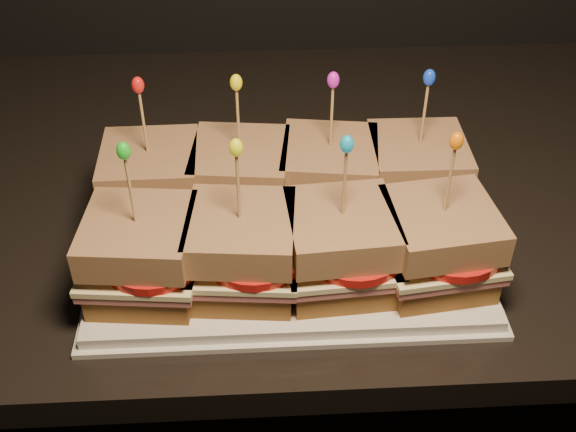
{
  "coord_description": "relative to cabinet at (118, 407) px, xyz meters",
  "views": [
    {
      "loc": [
        -0.04,
        0.97,
        1.39
      ],
      "look_at": [
        -0.01,
        1.52,
        0.93
      ],
      "focal_mm": 45.0,
      "sensor_mm": 36.0,
      "label": 1
    }
  ],
  "objects": [
    {
      "name": "cabinet",
      "position": [
        0.0,
        0.0,
        0.0
      ],
      "size": [
        2.55,
        0.62,
        0.84
      ],
      "primitive_type": "cube",
      "color": "black",
      "rests_on": "ground"
    },
    {
      "name": "granite_slab",
      "position": [
        0.0,
        0.0,
        0.44
      ],
      "size": [
        2.59,
        0.66,
        0.03
      ],
      "primitive_type": "cube",
      "color": "black",
      "rests_on": "cabinet"
    },
    {
      "name": "platter",
      "position": [
        0.26,
        -0.16,
        0.47
      ],
      "size": [
        0.39,
        0.24,
        0.02
      ],
      "primitive_type": "cube",
      "color": "white",
      "rests_on": "granite_slab"
    },
    {
      "name": "platter_rim",
      "position": [
        0.26,
        -0.16,
        0.46
      ],
      "size": [
        0.4,
        0.25,
        0.01
      ],
      "primitive_type": "cube",
      "color": "white",
      "rests_on": "granite_slab"
    },
    {
      "name": "sandwich_0_bread_bot",
      "position": [
        0.13,
        -0.1,
        0.49
      ],
      "size": [
        0.1,
        0.1,
        0.03
      ],
      "primitive_type": "cube",
      "rotation": [
        0.0,
        0.0,
        0.01
      ],
      "color": "brown",
      "rests_on": "platter"
    },
    {
      "name": "sandwich_0_ham",
      "position": [
        0.13,
        -0.1,
        0.5
      ],
      "size": [
        0.11,
        0.1,
        0.01
      ],
      "primitive_type": "cube",
      "rotation": [
        0.0,
        0.0,
        0.01
      ],
      "color": "#CB6365",
      "rests_on": "sandwich_0_bread_bot"
    },
    {
      "name": "sandwich_0_cheese",
      "position": [
        0.13,
        -0.1,
        0.51
      ],
      "size": [
        0.11,
        0.1,
        0.01
      ],
      "primitive_type": "cube",
      "rotation": [
        0.0,
        0.0,
        0.01
      ],
      "color": "#F7EFAB",
      "rests_on": "sandwich_0_ham"
    },
    {
      "name": "sandwich_0_tomato",
      "position": [
        0.14,
        -0.11,
        0.52
      ],
      "size": [
        0.1,
        0.1,
        0.01
      ],
      "primitive_type": "cylinder",
      "color": "red",
      "rests_on": "sandwich_0_cheese"
    },
    {
      "name": "sandwich_0_bread_top",
      "position": [
        0.13,
        -0.1,
        0.54
      ],
      "size": [
        0.1,
        0.1,
        0.03
      ],
      "primitive_type": "cube",
      "rotation": [
        0.0,
        0.0,
        0.01
      ],
      "color": "brown",
      "rests_on": "sandwich_0_tomato"
    },
    {
      "name": "sandwich_0_pick",
      "position": [
        0.13,
        -0.1,
        0.59
      ],
      "size": [
        0.0,
        0.0,
        0.09
      ],
      "primitive_type": "cylinder",
      "color": "tan",
      "rests_on": "sandwich_0_bread_top"
    },
    {
      "name": "sandwich_0_frill",
      "position": [
        0.13,
        -0.1,
        0.63
      ],
      "size": [
        0.01,
        0.01,
        0.02
      ],
      "primitive_type": "ellipsoid",
      "color": "red",
      "rests_on": "sandwich_0_pick"
    },
    {
      "name": "sandwich_1_bread_bot",
      "position": [
        0.22,
        -0.1,
        0.49
      ],
      "size": [
        0.11,
        0.11,
        0.03
      ],
      "primitive_type": "cube",
      "rotation": [
        0.0,
        0.0,
        -0.11
      ],
      "color": "brown",
      "rests_on": "platter"
    },
    {
      "name": "sandwich_1_ham",
      "position": [
        0.22,
        -0.1,
        0.5
      ],
      "size": [
        0.12,
        0.11,
        0.01
      ],
      "primitive_type": "cube",
      "rotation": [
        0.0,
        0.0,
        -0.11
      ],
      "color": "#CB6365",
      "rests_on": "sandwich_1_bread_bot"
    },
    {
      "name": "sandwich_1_cheese",
      "position": [
        0.22,
        -0.1,
        0.51
      ],
      "size": [
        0.12,
        0.11,
        0.01
      ],
      "primitive_type": "cube",
      "rotation": [
        0.0,
        0.0,
        -0.11
      ],
      "color": "#F7EFAB",
      "rests_on": "sandwich_1_ham"
    },
    {
      "name": "sandwich_1_tomato",
      "position": [
        0.23,
        -0.11,
        0.52
      ],
      "size": [
        0.1,
        0.1,
        0.01
      ],
      "primitive_type": "cylinder",
      "color": "red",
      "rests_on": "sandwich_1_cheese"
    },
    {
      "name": "sandwich_1_bread_top",
      "position": [
        0.22,
        -0.1,
        0.54
      ],
      "size": [
        0.11,
        0.11,
        0.03
      ],
      "primitive_type": "cube",
      "rotation": [
        0.0,
        0.0,
        -0.11
      ],
      "color": "brown",
      "rests_on": "sandwich_1_tomato"
    },
    {
      "name": "sandwich_1_pick",
      "position": [
        0.22,
        -0.1,
        0.59
      ],
      "size": [
        0.0,
        0.0,
        0.09
      ],
      "primitive_type": "cylinder",
      "color": "tan",
      "rests_on": "sandwich_1_bread_top"
    },
    {
      "name": "sandwich_1_frill",
      "position": [
        0.22,
        -0.1,
        0.63
      ],
      "size": [
        0.01,
        0.01,
        0.02
      ],
      "primitive_type": "ellipsoid",
      "color": "yellow",
      "rests_on": "sandwich_1_pick"
    },
    {
      "name": "sandwich_2_bread_bot",
      "position": [
        0.31,
        -0.1,
        0.49
      ],
      "size": [
        0.11,
        0.11,
        0.03
      ],
      "primitive_type": "cube",
      "rotation": [
        0.0,
        0.0,
        -0.14
      ],
      "color": "brown",
      "rests_on": "platter"
    },
    {
      "name": "sandwich_2_ham",
      "position": [
        0.31,
        -0.1,
        0.5
      ],
      "size": [
        0.12,
        0.11,
        0.01
      ],
      "primitive_type": "cube",
      "rotation": [
        0.0,
        0.0,
        -0.14
      ],
      "color": "#CB6365",
      "rests_on": "sandwich_2_bread_bot"
    },
    {
      "name": "sandwich_2_cheese",
      "position": [
        0.31,
        -0.1,
        0.51
      ],
      "size": [
        0.12,
        0.12,
        0.01
      ],
      "primitive_type": "cube",
      "rotation": [
        0.0,
        0.0,
        -0.14
      ],
      "color": "#F7EFAB",
      "rests_on": "sandwich_2_ham"
    },
    {
      "name": "sandwich_2_tomato",
      "position": [
        0.32,
        -0.11,
        0.52
      ],
      "size": [
        0.1,
        0.1,
        0.01
      ],
      "primitive_type": "cylinder",
      "color": "red",
      "rests_on": "sandwich_2_cheese"
    },
    {
      "name": "sandwich_2_bread_top",
      "position": [
        0.31,
        -0.1,
        0.54
      ],
      "size": [
        0.11,
        0.11,
        0.03
      ],
      "primitive_type": "cube",
      "rotation": [
        0.0,
        0.0,
        -0.14
      ],
      "color": "brown",
      "rests_on": "sandwich_2_tomato"
    },
    {
      "name": "sandwich_2_pick",
      "position": [
        0.31,
        -0.1,
        0.59
      ],
      "size": [
        0.0,
        0.0,
        0.09
      ],
      "primitive_type": "cylinder",
      "color": "tan",
      "rests_on": "sandwich_2_bread_top"
    },
    {
      "name": "sandwich_2_frill",
      "position": [
        0.31,
        -0.1,
        0.63
      ],
      "size": [
        0.01,
        0.01,
        0.02
      ],
      "primitive_type": "ellipsoid",
      "color": "#CC1CC8",
      "rests_on": "sandwich_2_pick"
    },
    {
      "name": "sandwich_3_bread_bot",
      "position": [
        0.4,
        -0.1,
        0.49
      ],
      "size": [
        0.1,
        0.1,
        0.03
      ],
      "primitive_type": "cube",
      "rotation": [
        0.0,
        0.0,
        -0.01
      ],
      "color": "brown",
      "rests_on": "platter"
    },
    {
      "name": "sandwich_3_ham",
      "position": [
        0.4,
        -0.1,
        0.5
      ],
      "size": [
        0.11,
        0.1,
        0.01
      ],
      "primitive_type": "cube",
      "rotation": [
        0.0,
        0.0,
        -0.01
      ],
      "color": "#CB6365",
      "rests_on": "sandwich_3_bread_bot"
    },
    {
      "name": "sandwich_3_cheese",
      "position": [
        0.4,
        -0.1,
        0.51
      ],
      "size": [
        0.11,
        0.1,
        0.01
      ],
      "primitive_type": "cube",
      "rotation": [
        0.0,
        0.0,
        -0.01
      ],
      "color": "#F7EFAB",
      "rests_on": "sandwich_3_ham"
    },
    {
      "name": "sandwich_3_tomato",
      "position": [
        0.42,
        -0.11,
        0.52
      ],
      "size": [
        0.1,
        0.1,
        0.01
      ],
      "primitive_type": "cylinder",
      "color": "red",
      "rests_on": "sandwich_3_cheese"
    },
    {
      "name": "sandwich_3_bread_top",
      "position": [
        0.4,
        -0.1,
        0.54
      ],
      "size": [
        0.1,
        0.1,
        0.03
      ],
      "primitive_type": "cube",
      "rotation": [
        0.0,
        0.0,
        -0.01
      ],
      "color": "brown",
      "rests_on": "sandwich_3_tomato"
    },
    {
      "name": "sandwich_3_pick",
      "position": [
        0.4,
        -0.1,
        0.59
      ],
      "size": [
        0.0,
        0.0,
        0.09
      ],
      "primitive_type": "cylinder",
      "color": "tan",
      "rests_on": "sandwich_3_bread_top"
    },
    {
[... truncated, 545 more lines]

